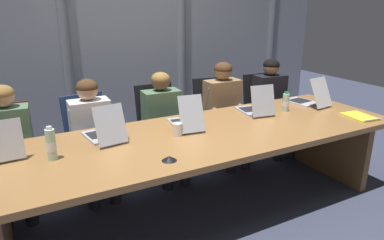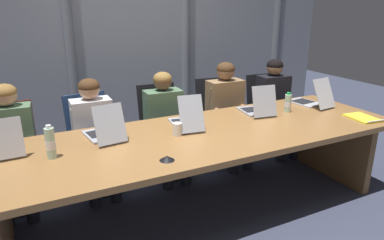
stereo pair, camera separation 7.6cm
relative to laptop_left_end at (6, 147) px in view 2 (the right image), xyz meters
name	(u,v)px [view 2 (the right image)]	position (x,y,z in m)	size (l,w,h in m)	color
ground_plane	(201,209)	(1.49, -0.26, -0.81)	(12.32, 12.32, 0.00)	#383D51
conference_table	(202,149)	(1.49, -0.26, -0.21)	(3.69, 1.15, 0.75)	olive
curtain_backdrop	(128,23)	(1.49, 1.74, 0.77)	(6.16, 0.16, 3.15)	gray
laptop_left_end	(6,147)	(0.00, 0.00, 0.00)	(0.25, 0.37, 0.30)	#BCBCC1
laptop_left_mid	(104,131)	(0.72, 0.00, 0.00)	(0.29, 0.46, 0.31)	#A8ADB7
laptop_center	(186,120)	(1.44, -0.05, 0.00)	(0.27, 0.48, 0.32)	#A8ADB7
laptop_right_mid	(257,108)	(2.26, 0.00, 0.00)	(0.30, 0.43, 0.31)	#A8ADB7
laptop_right_end	(311,100)	(2.98, -0.01, 0.00)	(0.30, 0.51, 0.32)	#BCBCC1
office_chair_left_end	(16,166)	(0.01, 0.69, -0.46)	(0.60, 0.60, 0.93)	#511E19
office_chair_left_mid	(95,152)	(0.75, 0.69, -0.46)	(0.60, 0.61, 0.94)	navy
office_chair_center	(163,140)	(1.51, 0.69, -0.46)	(0.60, 0.60, 0.96)	black
office_chair_right_mid	(218,130)	(2.22, 0.69, -0.46)	(0.60, 0.61, 0.96)	black
office_chair_right_end	(267,121)	(2.98, 0.69, -0.46)	(0.60, 0.60, 0.95)	black
person_left_end	(12,142)	(0.02, 0.53, -0.16)	(0.41, 0.57, 1.15)	#4C6B4C
person_left_mid	(94,130)	(0.74, 0.53, -0.16)	(0.39, 0.55, 1.14)	silver
person_center	(166,119)	(1.49, 0.53, -0.16)	(0.42, 0.56, 1.14)	#4C6B4C
person_right_mid	(228,107)	(2.27, 0.54, -0.13)	(0.42, 0.55, 1.18)	olive
person_right_end	(276,101)	(2.97, 0.54, -0.15)	(0.42, 0.57, 1.17)	black
water_bottle_primary	(288,103)	(2.58, -0.10, 0.03)	(0.07, 0.07, 0.21)	#ADD1B2
water_bottle_secondary	(50,143)	(0.29, -0.23, 0.06)	(0.07, 0.07, 0.25)	#ADD1B2
coffee_mug_near	(178,129)	(1.29, -0.21, 0.00)	(0.13, 0.08, 0.11)	white
conference_mic_left_side	(167,158)	(1.01, -0.63, -0.04)	(0.11, 0.11, 0.04)	black
spiral_notepad	(363,118)	(3.07, -0.60, -0.05)	(0.25, 0.33, 0.03)	yellow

